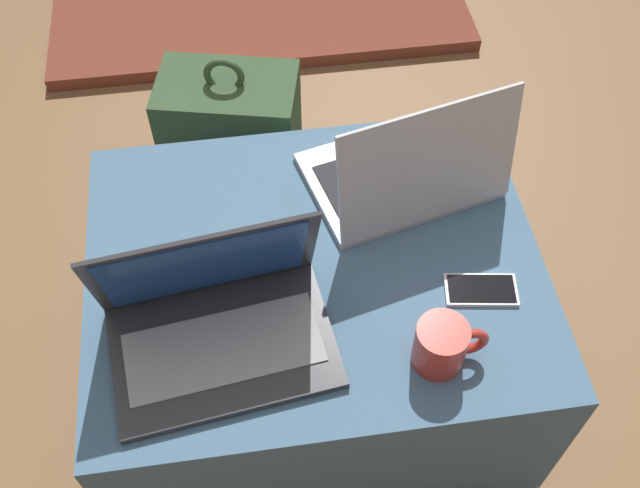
% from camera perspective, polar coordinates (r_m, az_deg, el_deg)
% --- Properties ---
extents(ground_plane, '(14.00, 14.00, 0.00)m').
position_cam_1_polar(ground_plane, '(1.81, -0.32, -9.96)').
color(ground_plane, olive).
extents(ottoman, '(0.85, 0.70, 0.47)m').
position_cam_1_polar(ottoman, '(1.60, -0.36, -6.20)').
color(ottoman, '#2A3D4E').
rests_on(ottoman, ground_plane).
extents(laptop_near, '(0.41, 0.30, 0.26)m').
position_cam_1_polar(laptop_near, '(1.28, -7.84, -5.70)').
color(laptop_near, '#333338').
rests_on(laptop_near, ottoman).
extents(laptop_far, '(0.41, 0.33, 0.27)m').
position_cam_1_polar(laptop_far, '(1.48, 6.70, 5.47)').
color(laptop_far, silver).
rests_on(laptop_far, ottoman).
extents(cell_phone, '(0.14, 0.09, 0.01)m').
position_cam_1_polar(cell_phone, '(1.39, 12.17, -3.43)').
color(cell_phone, white).
rests_on(cell_phone, ottoman).
extents(backpack, '(0.35, 0.31, 0.55)m').
position_cam_1_polar(backpack, '(1.91, -6.41, 6.67)').
color(backpack, '#385133').
rests_on(backpack, ground_plane).
extents(coffee_mug, '(0.13, 0.09, 0.10)m').
position_cam_1_polar(coffee_mug, '(1.27, 9.34, -7.61)').
color(coffee_mug, red).
rests_on(coffee_mug, ottoman).
extents(fireplace_hearth, '(1.40, 0.50, 0.04)m').
position_cam_1_polar(fireplace_hearth, '(2.67, -4.49, 16.79)').
color(fireplace_hearth, brown).
rests_on(fireplace_hearth, ground_plane).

